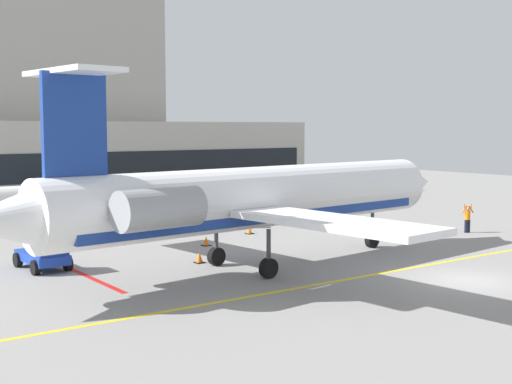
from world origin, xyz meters
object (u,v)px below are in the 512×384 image
Objects in this scene: regional_jet at (251,198)px; marshaller at (467,218)px; baggage_tug at (217,211)px; pushback_tractor at (45,253)px.

regional_jet is 15.26× the size of marshaller.
baggage_tug is 1.23× the size of pushback_tractor.
pushback_tractor is at bearing 170.20° from marshaller.
pushback_tractor is 1.82× the size of marshaller.
marshaller reaches higher than pushback_tractor.
marshaller is (11.35, -12.16, -0.06)m from baggage_tug.
baggage_tug is at bearing 63.47° from regional_jet.
marshaller is (25.99, -4.49, 0.13)m from pushback_tractor.
pushback_tractor is at bearing 144.44° from regional_jet.
regional_jet is at bearing -176.16° from marshaller.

